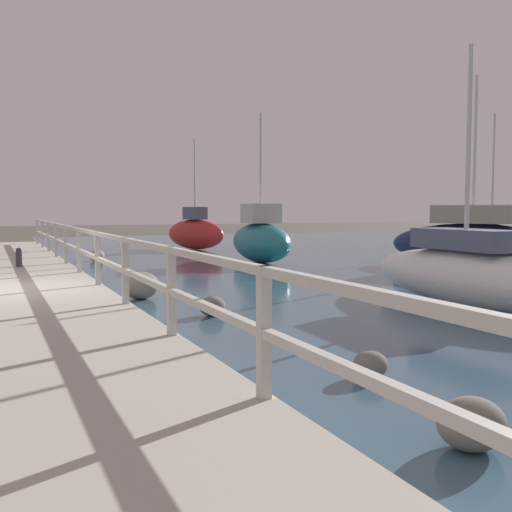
{
  "coord_description": "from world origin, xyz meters",
  "views": [
    {
      "loc": [
        -0.17,
        -12.47,
        1.89
      ],
      "look_at": [
        4.32,
        -2.47,
        1.03
      ],
      "focal_mm": 42.0,
      "sensor_mm": 36.0,
      "label": 1
    }
  ],
  "objects_px": {
    "mooring_bollard": "(19,257)",
    "sailboat_white": "(465,274)",
    "sailboat_black": "(491,234)",
    "sailboat_teal": "(261,240)",
    "sailboat_red": "(195,233)",
    "sailboat_navy": "(472,242)"
  },
  "relations": [
    {
      "from": "sailboat_navy",
      "to": "sailboat_teal",
      "type": "distance_m",
      "value": 7.09
    },
    {
      "from": "sailboat_red",
      "to": "sailboat_white",
      "type": "bearing_deg",
      "value": -114.46
    },
    {
      "from": "sailboat_navy",
      "to": "sailboat_white",
      "type": "bearing_deg",
      "value": -158.32
    },
    {
      "from": "mooring_bollard",
      "to": "sailboat_navy",
      "type": "relative_size",
      "value": 0.08
    },
    {
      "from": "sailboat_black",
      "to": "sailboat_teal",
      "type": "height_order",
      "value": "sailboat_black"
    },
    {
      "from": "sailboat_white",
      "to": "sailboat_teal",
      "type": "xyz_separation_m",
      "value": [
        0.4,
        10.44,
        0.18
      ]
    },
    {
      "from": "mooring_bollard",
      "to": "sailboat_teal",
      "type": "height_order",
      "value": "sailboat_teal"
    },
    {
      "from": "sailboat_navy",
      "to": "sailboat_red",
      "type": "relative_size",
      "value": 1.18
    },
    {
      "from": "sailboat_black",
      "to": "sailboat_red",
      "type": "xyz_separation_m",
      "value": [
        -12.56,
        5.89,
        0.07
      ]
    },
    {
      "from": "mooring_bollard",
      "to": "sailboat_red",
      "type": "relative_size",
      "value": 0.1
    },
    {
      "from": "sailboat_navy",
      "to": "sailboat_black",
      "type": "bearing_deg",
      "value": 17.66
    },
    {
      "from": "sailboat_navy",
      "to": "sailboat_black",
      "type": "height_order",
      "value": "sailboat_black"
    },
    {
      "from": "sailboat_black",
      "to": "sailboat_teal",
      "type": "bearing_deg",
      "value": -152.88
    },
    {
      "from": "mooring_bollard",
      "to": "sailboat_white",
      "type": "relative_size",
      "value": 0.09
    },
    {
      "from": "mooring_bollard",
      "to": "sailboat_navy",
      "type": "bearing_deg",
      "value": -11.47
    },
    {
      "from": "sailboat_navy",
      "to": "sailboat_black",
      "type": "relative_size",
      "value": 0.96
    },
    {
      "from": "sailboat_navy",
      "to": "sailboat_white",
      "type": "height_order",
      "value": "sailboat_navy"
    },
    {
      "from": "sailboat_white",
      "to": "sailboat_teal",
      "type": "bearing_deg",
      "value": 89.95
    },
    {
      "from": "sailboat_red",
      "to": "sailboat_teal",
      "type": "relative_size",
      "value": 0.98
    },
    {
      "from": "sailboat_navy",
      "to": "sailboat_black",
      "type": "xyz_separation_m",
      "value": [
        7.33,
        6.39,
        -0.12
      ]
    },
    {
      "from": "mooring_bollard",
      "to": "sailboat_red",
      "type": "distance_m",
      "value": 12.58
    },
    {
      "from": "sailboat_black",
      "to": "sailboat_white",
      "type": "xyz_separation_m",
      "value": [
        -13.03,
        -12.1,
        -0.09
      ]
    }
  ]
}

